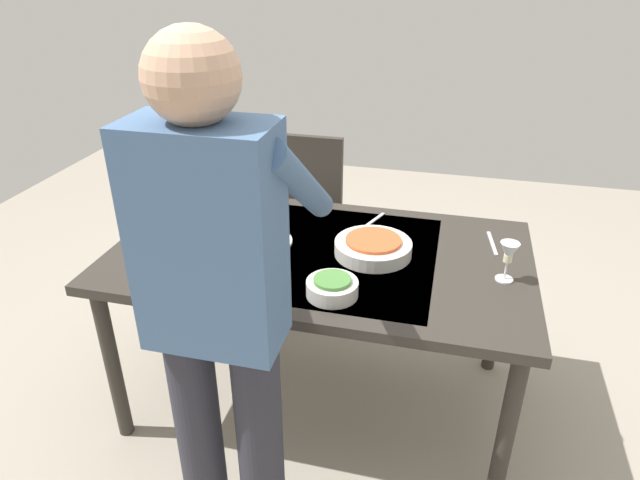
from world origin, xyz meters
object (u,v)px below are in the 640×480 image
at_px(serving_bowl_pasta, 373,247).
at_px(dinner_plate_near, 264,241).
at_px(person_server, 219,308).
at_px(wine_bottle, 231,183).
at_px(water_cup_near_right, 169,255).
at_px(dining_table, 320,267).
at_px(wine_glass_left, 508,255).
at_px(chair_near, 303,209).
at_px(water_cup_near_left, 185,218).
at_px(side_bowl_salad, 332,287).

height_order(serving_bowl_pasta, dinner_plate_near, serving_bowl_pasta).
distance_m(person_server, wine_bottle, 1.14).
bearing_deg(water_cup_near_right, dining_table, -153.94).
xyz_separation_m(wine_glass_left, water_cup_near_right, (1.21, 0.20, -0.05)).
xyz_separation_m(wine_bottle, water_cup_near_right, (0.01, 0.59, -0.06)).
distance_m(dining_table, chair_near, 0.92).
bearing_deg(person_server, water_cup_near_left, -57.43).
height_order(person_server, dinner_plate_near, person_server).
bearing_deg(dinner_plate_near, wine_bottle, -50.38).
xyz_separation_m(water_cup_near_left, side_bowl_salad, (-0.72, 0.35, -0.02)).
height_order(water_cup_near_right, dinner_plate_near, water_cup_near_right).
bearing_deg(dining_table, wine_glass_left, 176.13).
bearing_deg(dinner_plate_near, chair_near, -85.09).
height_order(wine_bottle, water_cup_near_right, wine_bottle).
height_order(chair_near, side_bowl_salad, chair_near).
bearing_deg(water_cup_near_left, water_cup_near_right, 105.61).
xyz_separation_m(person_server, dinner_plate_near, (0.14, -0.74, -0.20)).
bearing_deg(wine_bottle, wine_glass_left, 162.38).
bearing_deg(water_cup_near_right, person_server, 130.95).
bearing_deg(wine_glass_left, chair_near, -41.74).
bearing_deg(side_bowl_salad, wine_glass_left, -156.95).
relative_size(person_server, serving_bowl_pasta, 5.63).
bearing_deg(serving_bowl_pasta, dinner_plate_near, 1.52).
distance_m(chair_near, wine_glass_left, 1.39).
xyz_separation_m(dining_table, dinner_plate_near, (0.24, -0.01, 0.08)).
bearing_deg(wine_bottle, side_bowl_salad, 134.59).
distance_m(water_cup_near_right, dinner_plate_near, 0.39).
xyz_separation_m(dining_table, chair_near, (0.31, -0.85, -0.16)).
bearing_deg(serving_bowl_pasta, water_cup_near_left, -1.94).
height_order(wine_bottle, dinner_plate_near, wine_bottle).
bearing_deg(chair_near, serving_bowl_pasta, 122.02).
relative_size(water_cup_near_right, serving_bowl_pasta, 0.34).
relative_size(serving_bowl_pasta, dinner_plate_near, 1.30).
relative_size(wine_glass_left, water_cup_near_left, 1.43).
distance_m(serving_bowl_pasta, dinner_plate_near, 0.45).
distance_m(water_cup_near_left, water_cup_near_right, 0.32).
distance_m(wine_bottle, wine_glass_left, 1.26).
bearing_deg(water_cup_near_right, wine_bottle, -91.20).
bearing_deg(side_bowl_salad, water_cup_near_right, -3.83).
distance_m(wine_bottle, serving_bowl_pasta, 0.78).
height_order(wine_bottle, water_cup_near_left, wine_bottle).
bearing_deg(wine_bottle, serving_bowl_pasta, 156.51).
distance_m(person_server, dinner_plate_near, 0.78).
xyz_separation_m(wine_glass_left, dinner_plate_near, (0.93, -0.06, -0.10)).
height_order(person_server, water_cup_near_left, person_server).
height_order(wine_glass_left, side_bowl_salad, wine_glass_left).
relative_size(water_cup_near_right, dinner_plate_near, 0.44).
xyz_separation_m(side_bowl_salad, dinner_plate_near, (0.35, -0.31, -0.03)).
relative_size(water_cup_near_left, side_bowl_salad, 0.59).
distance_m(wine_glass_left, water_cup_near_right, 1.23).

